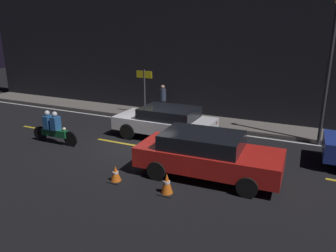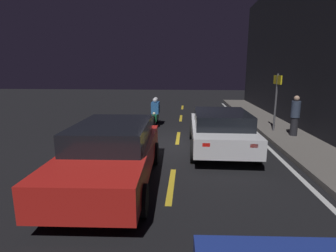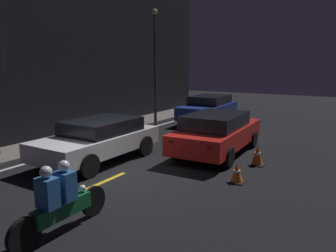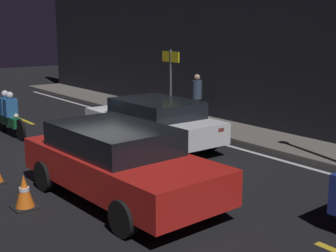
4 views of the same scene
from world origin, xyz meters
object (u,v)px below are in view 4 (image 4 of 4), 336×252
(taxi_red, at_px, (118,161))
(motorcycle, at_px, (9,115))
(sedan_white, at_px, (153,121))
(shop_sign, at_px, (171,70))
(pedestrian, at_px, (197,97))
(traffic_cone_mid, at_px, (24,192))

(taxi_red, bearing_deg, motorcycle, 175.76)
(taxi_red, bearing_deg, sedan_white, 132.33)
(motorcycle, bearing_deg, shop_sign, 74.30)
(pedestrian, height_order, shop_sign, shop_sign)
(motorcycle, height_order, shop_sign, shop_sign)
(motorcycle, relative_size, traffic_cone_mid, 3.53)
(sedan_white, xyz_separation_m, pedestrian, (-1.69, 3.09, 0.20))
(motorcycle, bearing_deg, traffic_cone_mid, -17.78)
(sedan_white, height_order, traffic_cone_mid, sedan_white)
(motorcycle, distance_m, shop_sign, 5.58)
(sedan_white, bearing_deg, traffic_cone_mid, 116.23)
(sedan_white, xyz_separation_m, motorcycle, (-3.91, -2.69, -0.10))
(sedan_white, distance_m, traffic_cone_mid, 5.11)
(sedan_white, bearing_deg, pedestrian, -61.29)
(traffic_cone_mid, distance_m, pedestrian, 8.63)
(pedestrian, distance_m, shop_sign, 1.31)
(motorcycle, relative_size, pedestrian, 1.44)
(motorcycle, relative_size, shop_sign, 0.95)
(motorcycle, distance_m, pedestrian, 6.20)
(motorcycle, xyz_separation_m, traffic_cone_mid, (6.15, -1.88, -0.33))
(pedestrian, bearing_deg, motorcycle, -111.04)
(taxi_red, distance_m, shop_sign, 7.77)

